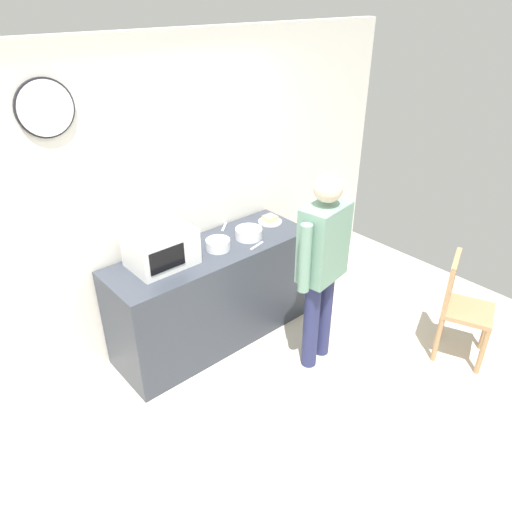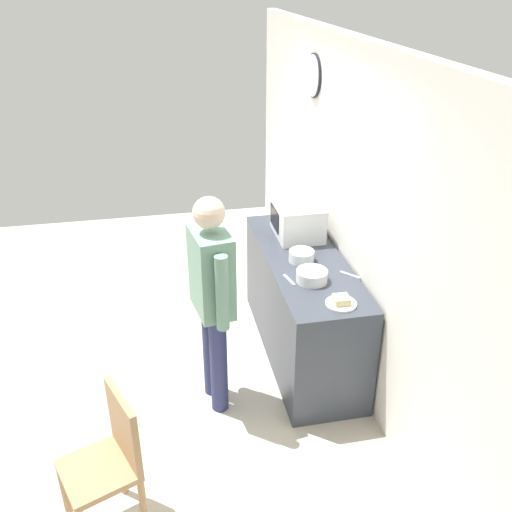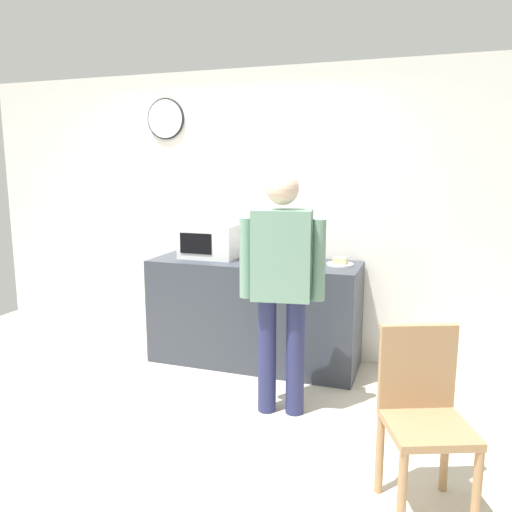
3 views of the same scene
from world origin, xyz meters
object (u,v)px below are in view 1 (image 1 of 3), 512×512
at_px(sandwich_plate, 270,220).
at_px(spoon_utensil, 224,227).
at_px(wooden_chair, 460,303).
at_px(microwave, 161,248).
at_px(cereal_bowl, 249,233).
at_px(salad_bowl, 218,244).
at_px(fork_utensil, 257,246).
at_px(person_standing, 322,260).

bearing_deg(sandwich_plate, spoon_utensil, 151.96).
xyz_separation_m(spoon_utensil, wooden_chair, (1.09, -1.82, -0.41)).
relative_size(microwave, cereal_bowl, 2.12).
height_order(salad_bowl, spoon_utensil, salad_bowl).
bearing_deg(sandwich_plate, microwave, -179.78).
bearing_deg(wooden_chair, sandwich_plate, 113.73).
relative_size(cereal_bowl, spoon_utensil, 1.39).
bearing_deg(fork_utensil, spoon_utensil, 87.69).
relative_size(cereal_bowl, wooden_chair, 0.25).
bearing_deg(cereal_bowl, fork_utensil, -106.50).
bearing_deg(wooden_chair, fork_utensil, 129.74).
height_order(cereal_bowl, fork_utensil, cereal_bowl).
height_order(microwave, cereal_bowl, microwave).
bearing_deg(cereal_bowl, sandwich_plate, 17.12).
relative_size(microwave, person_standing, 0.29).
height_order(person_standing, wooden_chair, person_standing).
xyz_separation_m(microwave, sandwich_plate, (1.17, 0.00, -0.13)).
distance_m(salad_bowl, cereal_bowl, 0.33).
relative_size(cereal_bowl, person_standing, 0.14).
bearing_deg(person_standing, sandwich_plate, 73.97).
xyz_separation_m(sandwich_plate, salad_bowl, (-0.69, -0.10, 0.02)).
bearing_deg(fork_utensil, cereal_bowl, 73.50).
relative_size(sandwich_plate, person_standing, 0.13).
relative_size(salad_bowl, wooden_chair, 0.22).
height_order(cereal_bowl, person_standing, person_standing).
height_order(spoon_utensil, person_standing, person_standing).
height_order(salad_bowl, wooden_chair, salad_bowl).
xyz_separation_m(cereal_bowl, fork_utensil, (-0.05, -0.16, -0.04)).
distance_m(microwave, sandwich_plate, 1.18).
height_order(spoon_utensil, wooden_chair, wooden_chair).
bearing_deg(wooden_chair, salad_bowl, 132.68).
bearing_deg(cereal_bowl, wooden_chair, -54.66).
relative_size(microwave, sandwich_plate, 2.26).
distance_m(microwave, person_standing, 1.27).
height_order(fork_utensil, wooden_chair, wooden_chair).
xyz_separation_m(sandwich_plate, fork_utensil, (-0.40, -0.27, -0.02)).
xyz_separation_m(salad_bowl, cereal_bowl, (0.33, -0.01, 0.00)).
height_order(salad_bowl, fork_utensil, salad_bowl).
height_order(fork_utensil, person_standing, person_standing).
height_order(sandwich_plate, person_standing, person_standing).
bearing_deg(sandwich_plate, cereal_bowl, -162.88).
bearing_deg(spoon_utensil, salad_bowl, -134.74).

